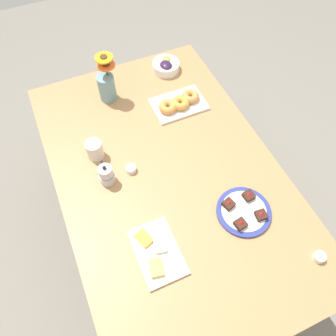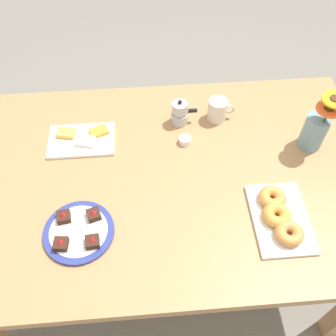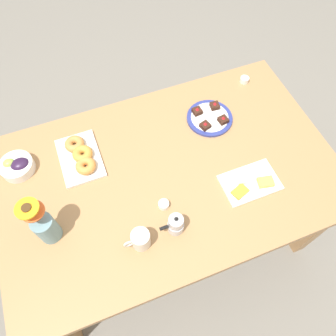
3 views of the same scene
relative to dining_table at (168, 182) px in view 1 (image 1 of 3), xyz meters
name	(u,v)px [view 1 (image 1 of 3)]	position (x,y,z in m)	size (l,w,h in m)	color
ground_plane	(168,232)	(0.00, 0.00, -0.65)	(6.00, 6.00, 0.00)	slate
dining_table	(168,182)	(0.00, 0.00, 0.00)	(1.60, 1.00, 0.74)	#A87A4C
coffee_mug	(95,149)	(0.23, 0.28, 0.13)	(0.11, 0.08, 0.10)	beige
grape_bowl	(166,66)	(0.65, -0.27, 0.12)	(0.16, 0.16, 0.07)	white
cheese_platter	(157,252)	(-0.33, 0.19, 0.10)	(0.26, 0.17, 0.03)	white
croissant_platter	(179,103)	(0.36, -0.22, 0.11)	(0.19, 0.28, 0.05)	white
jam_cup_honey	(131,169)	(0.08, 0.15, 0.10)	(0.05, 0.05, 0.03)	white
jam_cup_berry	(319,257)	(-0.61, -0.39, 0.10)	(0.05, 0.05, 0.03)	white
dessert_plate	(244,211)	(-0.32, -0.22, 0.10)	(0.24, 0.24, 0.05)	navy
flower_vase	(107,85)	(0.57, 0.10, 0.18)	(0.10, 0.11, 0.26)	#6B939E
moka_pot	(106,175)	(0.07, 0.27, 0.13)	(0.11, 0.07, 0.12)	#B7B7BC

